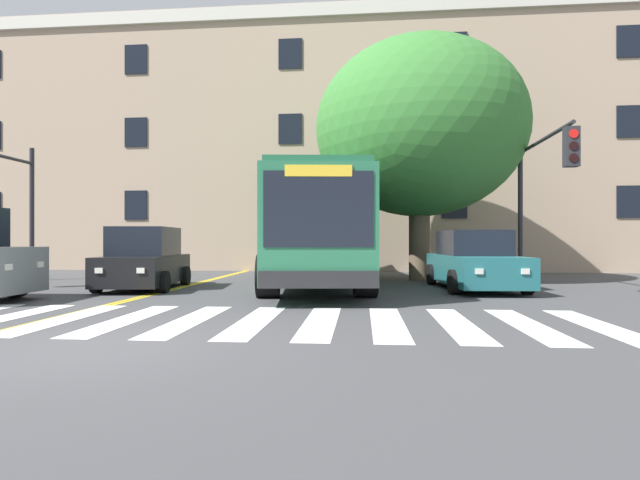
% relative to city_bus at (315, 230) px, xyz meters
% --- Properties ---
extents(ground_plane, '(120.00, 120.00, 0.00)m').
position_rel_city_bus_xyz_m(ground_plane, '(-2.08, -9.60, -1.77)').
color(ground_plane, '#424244').
extents(crosswalk, '(14.57, 3.80, 0.01)m').
position_rel_city_bus_xyz_m(crosswalk, '(-1.46, -7.23, -1.77)').
color(crosswalk, white).
rests_on(crosswalk, ground).
extents(lane_line_yellow_inner, '(0.12, 36.00, 0.01)m').
position_rel_city_bus_xyz_m(lane_line_yellow_inner, '(-4.06, 6.77, -1.77)').
color(lane_line_yellow_inner, gold).
rests_on(lane_line_yellow_inner, ground).
extents(lane_line_yellow_outer, '(0.12, 36.00, 0.01)m').
position_rel_city_bus_xyz_m(lane_line_yellow_outer, '(-3.90, 6.77, -1.77)').
color(lane_line_yellow_outer, gold).
rests_on(lane_line_yellow_outer, ground).
extents(city_bus, '(3.94, 11.46, 3.24)m').
position_rel_city_bus_xyz_m(city_bus, '(0.00, 0.00, 0.00)').
color(city_bus, '#28704C').
rests_on(city_bus, ground).
extents(car_black_near_lane, '(2.38, 4.01, 1.82)m').
position_rel_city_bus_xyz_m(car_black_near_lane, '(-4.87, -1.70, -0.94)').
color(car_black_near_lane, black).
rests_on(car_black_near_lane, ground).
extents(car_teal_far_lane, '(2.40, 4.88, 1.72)m').
position_rel_city_bus_xyz_m(car_teal_far_lane, '(4.79, -0.84, -0.99)').
color(car_teal_far_lane, '#236B70').
rests_on(car_teal_far_lane, ground).
extents(car_tan_behind_bus, '(2.26, 3.83, 1.80)m').
position_rel_city_bus_xyz_m(car_tan_behind_bus, '(0.62, 8.79, -0.94)').
color(car_tan_behind_bus, tan).
rests_on(car_tan_behind_bus, ground).
extents(traffic_light_near_corner, '(0.34, 4.56, 4.88)m').
position_rel_city_bus_xyz_m(traffic_light_near_corner, '(6.79, -0.45, 1.52)').
color(traffic_light_near_corner, '#28282D').
rests_on(traffic_light_near_corner, ground).
extents(street_tree_curbside_large, '(9.36, 9.04, 8.59)m').
position_rel_city_bus_xyz_m(street_tree_curbside_large, '(3.51, 2.14, 3.64)').
color(street_tree_curbside_large, brown).
rests_on(street_tree_curbside_large, ground).
extents(building_facade, '(37.35, 8.99, 12.47)m').
position_rel_city_bus_xyz_m(building_facade, '(-1.91, 11.47, 4.47)').
color(building_facade, tan).
rests_on(building_facade, ground).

